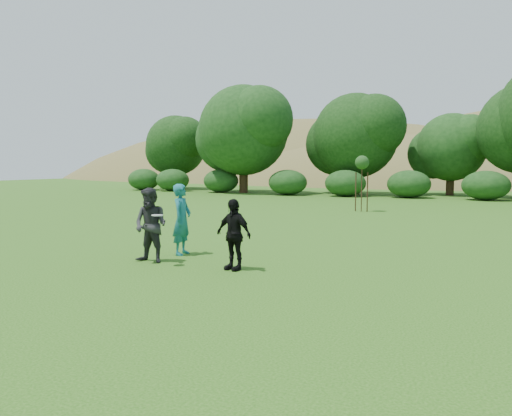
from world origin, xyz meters
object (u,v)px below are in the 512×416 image
at_px(player_grey, 151,225).
at_px(sapling, 362,164).
at_px(player_teal, 182,219).
at_px(player_black, 233,234).

xyz_separation_m(player_grey, sapling, (1.29, 15.36, 1.50)).
bearing_deg(player_grey, sapling, 83.82).
distance_m(player_teal, player_grey, 1.23).
bearing_deg(player_grey, player_black, 2.31).
distance_m(player_grey, sapling, 15.49).
relative_size(player_teal, player_grey, 1.03).
height_order(player_teal, player_black, player_teal).
relative_size(player_teal, sapling, 0.66).
bearing_deg(player_teal, sapling, -14.38).
xyz_separation_m(player_teal, player_grey, (-0.07, -1.23, -0.03)).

